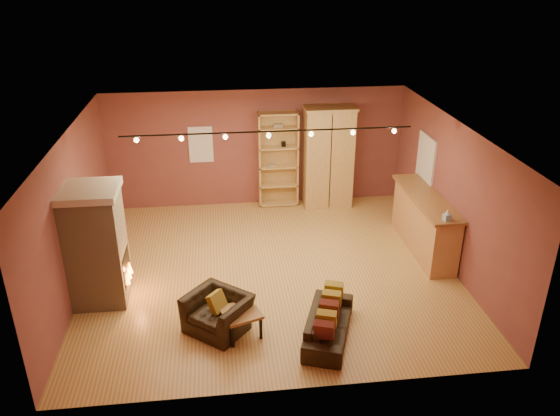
{
  "coord_description": "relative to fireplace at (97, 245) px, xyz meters",
  "views": [
    {
      "loc": [
        -0.91,
        -9.09,
        5.51
      ],
      "look_at": [
        0.2,
        0.2,
        1.22
      ],
      "focal_mm": 35.0,
      "sensor_mm": 36.0,
      "label": 1
    }
  ],
  "objects": [
    {
      "name": "coffee_table",
      "position": [
        2.36,
        -1.33,
        -0.69
      ],
      "size": [
        0.73,
        0.73,
        0.43
      ],
      "rotation": [
        0.0,
        0.0,
        0.33
      ],
      "color": "#9A6838",
      "rests_on": "floor"
    },
    {
      "name": "armoire",
      "position": [
        4.72,
        3.54,
        0.16
      ],
      "size": [
        1.2,
        0.68,
        2.44
      ],
      "color": "tan",
      "rests_on": "floor"
    },
    {
      "name": "track_rail",
      "position": [
        3.04,
        0.8,
        1.62
      ],
      "size": [
        5.2,
        0.09,
        0.13
      ],
      "color": "black",
      "rests_on": "ceiling"
    },
    {
      "name": "bar_counter",
      "position": [
        6.24,
        1.06,
        -0.46
      ],
      "size": [
        0.66,
        2.49,
        1.19
      ],
      "color": "tan",
      "rests_on": "floor"
    },
    {
      "name": "left_wall",
      "position": [
        -0.46,
        0.6,
        0.34
      ],
      "size": [
        0.02,
        6.5,
        2.8
      ],
      "primitive_type": "cube",
      "color": "brown",
      "rests_on": "floor"
    },
    {
      "name": "tissue_box",
      "position": [
        6.19,
        -0.03,
        0.22
      ],
      "size": [
        0.12,
        0.12,
        0.21
      ],
      "rotation": [
        0.0,
        0.0,
        0.15
      ],
      "color": "#86B7D7",
      "rests_on": "bar_counter"
    },
    {
      "name": "right_window",
      "position": [
        6.51,
        2.0,
        0.59
      ],
      "size": [
        0.05,
        0.9,
        1.0
      ],
      "primitive_type": "cube",
      "color": "white",
      "rests_on": "right_wall"
    },
    {
      "name": "bookcase",
      "position": [
        3.54,
        3.73,
        0.11
      ],
      "size": [
        0.94,
        0.37,
        2.3
      ],
      "color": "tan",
      "rests_on": "floor"
    },
    {
      "name": "ceiling",
      "position": [
        3.04,
        0.6,
        1.74
      ],
      "size": [
        7.0,
        7.0,
        0.0
      ],
      "primitive_type": "plane",
      "rotation": [
        3.14,
        0.0,
        0.0
      ],
      "color": "brown",
      "rests_on": "back_wall"
    },
    {
      "name": "back_wall",
      "position": [
        3.04,
        3.85,
        0.34
      ],
      "size": [
        7.0,
        0.02,
        2.8
      ],
      "primitive_type": "cube",
      "color": "brown",
      "rests_on": "floor"
    },
    {
      "name": "right_wall",
      "position": [
        6.54,
        0.6,
        0.34
      ],
      "size": [
        0.02,
        6.5,
        2.8
      ],
      "primitive_type": "cube",
      "color": "brown",
      "rests_on": "floor"
    },
    {
      "name": "floor",
      "position": [
        3.04,
        0.6,
        -1.06
      ],
      "size": [
        7.0,
        7.0,
        0.0
      ],
      "primitive_type": "plane",
      "color": "#AA7D3C",
      "rests_on": "ground"
    },
    {
      "name": "back_window",
      "position": [
        1.74,
        3.83,
        0.49
      ],
      "size": [
        0.56,
        0.04,
        0.86
      ],
      "primitive_type": "cube",
      "color": "white",
      "rests_on": "back_wall"
    },
    {
      "name": "armchair",
      "position": [
        2.0,
        -1.15,
        -0.64
      ],
      "size": [
        1.13,
        1.09,
        0.83
      ],
      "rotation": [
        0.0,
        0.0,
        -0.7
      ],
      "color": "black",
      "rests_on": "floor"
    },
    {
      "name": "loveseat",
      "position": [
        3.74,
        -1.54,
        -0.73
      ],
      "size": [
        0.97,
        1.64,
        0.7
      ],
      "rotation": [
        0.0,
        0.0,
        1.23
      ],
      "color": "black",
      "rests_on": "floor"
    },
    {
      "name": "fireplace",
      "position": [
        0.0,
        0.0,
        0.0
      ],
      "size": [
        1.01,
        0.98,
        2.12
      ],
      "color": "tan",
      "rests_on": "floor"
    }
  ]
}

